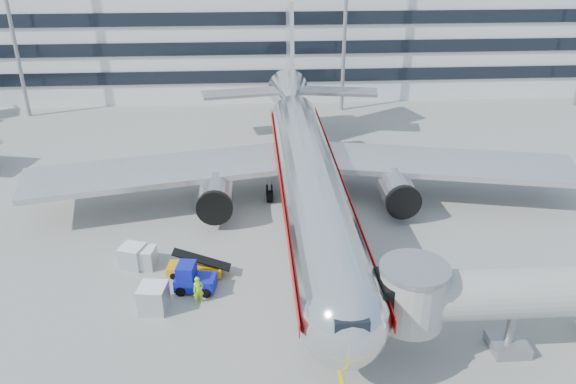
{
  "coord_description": "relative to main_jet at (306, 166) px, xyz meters",
  "views": [
    {
      "loc": [
        -4.66,
        -33.94,
        23.4
      ],
      "look_at": [
        -1.93,
        6.91,
        4.0
      ],
      "focal_mm": 35.0,
      "sensor_mm": 36.0,
      "label": 1
    }
  ],
  "objects": [
    {
      "name": "lead_in_line",
      "position": [
        0.0,
        -1.72,
        -4.23
      ],
      "size": [
        0.25,
        70.0,
        0.01
      ],
      "primitive_type": "cube",
      "color": "yellow",
      "rests_on": "ground"
    },
    {
      "name": "ramp_worker",
      "position": [
        -8.64,
        -13.69,
        -3.23
      ],
      "size": [
        0.86,
        0.72,
        2.02
      ],
      "primitive_type": "imported",
      "rotation": [
        0.0,
        0.0,
        0.37
      ],
      "color": "#8EEB18",
      "rests_on": "ground"
    },
    {
      "name": "cargo_container_front",
      "position": [
        -11.59,
        -14.31,
        -3.28
      ],
      "size": [
        2.01,
        2.01,
        1.9
      ],
      "color": "#B5B8BD",
      "rests_on": "ground"
    },
    {
      "name": "terminal",
      "position": [
        0.0,
        46.23,
        3.57
      ],
      "size": [
        150.0,
        24.25,
        15.6
      ],
      "color": "silver",
      "rests_on": "ground"
    },
    {
      "name": "jet_bridge",
      "position": [
        12.18,
        -19.72,
        -0.36
      ],
      "size": [
        17.8,
        4.5,
        7.0
      ],
      "color": "silver",
      "rests_on": "ground"
    },
    {
      "name": "main_jet",
      "position": [
        0.0,
        0.0,
        0.0
      ],
      "size": [
        50.95,
        48.7,
        16.06
      ],
      "color": "silver",
      "rests_on": "ground"
    },
    {
      "name": "baggage_tug",
      "position": [
        -9.16,
        -12.18,
        -3.32
      ],
      "size": [
        3.02,
        2.17,
        2.11
      ],
      "color": "#0E159E",
      "rests_on": "ground"
    },
    {
      "name": "cargo_container_right",
      "position": [
        -13.02,
        -8.92,
        -3.43
      ],
      "size": [
        1.73,
        1.73,
        1.6
      ],
      "color": "#B5B8BD",
      "rests_on": "ground"
    },
    {
      "name": "cargo_container_left",
      "position": [
        -13.95,
        -8.78,
        -3.35
      ],
      "size": [
        2.08,
        2.08,
        1.76
      ],
      "color": "#B5B8BD",
      "rests_on": "ground"
    },
    {
      "name": "belt_loader",
      "position": [
        -9.19,
        -10.24,
        -3.66
      ],
      "size": [
        4.3,
        1.91,
        2.02
      ],
      "color": "orange",
      "rests_on": "ground"
    },
    {
      "name": "light_mast_west",
      "position": [
        -35.0,
        30.28,
        10.64
      ],
      "size": [
        2.4,
        1.2,
        25.45
      ],
      "color": "gray",
      "rests_on": "ground"
    },
    {
      "name": "ground",
      "position": [
        0.0,
        -11.72,
        -4.23
      ],
      "size": [
        180.0,
        180.0,
        0.0
      ],
      "primitive_type": "plane",
      "color": "gray",
      "rests_on": "ground"
    }
  ]
}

